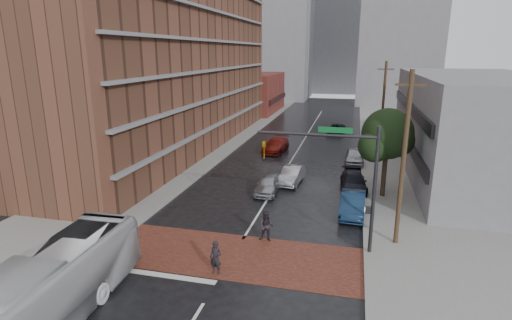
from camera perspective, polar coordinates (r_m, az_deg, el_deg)
The scene contains 24 objects.
ground at distance 22.25m, azimuth -3.69°, elevation -14.05°, with size 160.00×160.00×0.00m, color black.
crosswalk at distance 22.67m, azimuth -3.30°, elevation -13.44°, with size 14.00×5.00×0.02m, color brown.
sidewalk_west at distance 48.09m, azimuth -7.83°, elevation 2.09°, with size 9.00×90.00×0.15m, color gray.
sidewalk_east at distance 45.13m, azimuth 20.47°, elevation 0.39°, with size 9.00×90.00×0.15m, color gray.
apartment_block at distance 47.05m, azimuth -11.93°, elevation 18.71°, with size 10.00×44.00×28.00m, color brown.
storefront_west at distance 75.04m, azimuth -0.05°, elevation 9.56°, with size 8.00×16.00×7.00m, color maroon.
building_east at distance 40.39m, azimuth 28.85°, elevation 4.24°, with size 11.00×26.00×9.00m, color gray.
distant_tower_west at distance 98.66m, azimuth 2.29°, elevation 18.17°, with size 18.00×16.00×32.00m, color gray.
distant_tower_east at distance 91.11m, azimuth 20.00°, elevation 18.83°, with size 16.00×14.00×36.00m, color gray.
distant_tower_center at distance 113.64m, azimuth 11.28°, elevation 15.49°, with size 12.00×10.00×24.00m, color gray.
street_tree at distance 31.22m, azimuth 18.27°, elevation 3.10°, with size 4.20×4.10×6.90m.
signal_mast at distance 21.85m, azimuth 12.93°, elevation -1.49°, with size 6.50×0.30×7.20m.
utility_pole_near at distance 23.36m, azimuth 20.33°, elevation 0.05°, with size 1.60×0.26×10.00m.
utility_pole_far at distance 42.95m, azimuth 17.63°, elevation 6.83°, with size 1.60×0.26×10.00m.
transit_bus at distance 18.54m, azimuth -28.53°, elevation -16.88°, with size 2.66×11.35×3.16m, color #BBBBBE.
pedestrian_a at distance 20.66m, azimuth -5.77°, elevation -13.74°, with size 0.65×0.43×1.78m, color black.
pedestrian_b at distance 23.81m, azimuth 1.50°, elevation -9.42°, with size 0.92×0.72×1.89m, color #272126.
car_travel_a at distance 31.70m, azimuth 1.74°, elevation -3.50°, with size 1.66×4.12×1.41m, color #A2A5AA.
car_travel_b at distance 34.19m, azimuth 5.14°, elevation -2.14°, with size 1.51×4.33×1.43m, color #B8B9C0.
car_travel_c at distance 44.76m, azimuth 2.84°, elevation 2.11°, with size 2.08×5.12×1.49m, color maroon.
suv_travel at distance 56.54m, azimuth 11.37°, elevation 4.43°, with size 1.98×4.28×1.19m, color black.
car_parked_near at distance 28.33m, azimuth 13.65°, elevation -6.13°, with size 1.62×4.64×1.53m, color #142A49.
car_parked_mid at distance 33.31m, azimuth 13.75°, elevation -3.03°, with size 1.95×4.80×1.39m, color black.
car_parked_far at distance 41.10m, azimuth 13.87°, elevation 0.54°, with size 1.83×4.56×1.55m, color #9C9DA3.
Camera 1 is at (6.00, -18.47, 10.86)m, focal length 28.00 mm.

